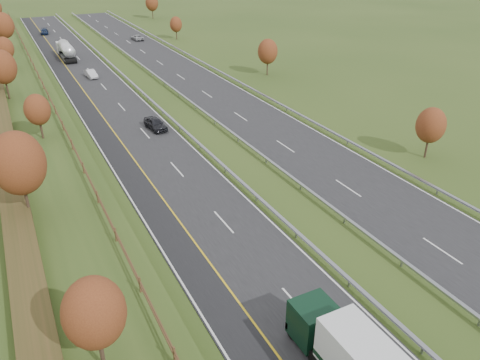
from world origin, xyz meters
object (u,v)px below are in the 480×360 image
Objects in this scene: car_oncoming at (137,37)px; car_dark_near at (155,124)px; road_tanker at (66,50)px; car_small_far at (44,31)px; car_silver_mid at (91,74)px.

car_dark_near is at bearing 71.72° from car_oncoming.
road_tanker is 2.46× the size of car_small_far.
car_oncoming is at bearing -37.06° from car_small_far.
car_dark_near is (3.85, -47.74, -1.05)m from road_tanker.
car_dark_near is 62.36m from car_oncoming.
car_small_far reaches higher than car_oncoming.
car_oncoming is (17.26, 30.36, -0.04)m from car_silver_mid.
car_dark_near is at bearing -90.63° from car_silver_mid.
car_small_far is (-0.73, 31.87, -1.16)m from road_tanker.
car_small_far is (-2.20, 49.41, -0.03)m from car_silver_mid.
car_small_far is at bearing 91.31° from road_tanker.
car_dark_near reaches higher than car_silver_mid.
car_small_far is at bearing 86.57° from car_dark_near.
road_tanker is 17.64m from car_silver_mid.
car_small_far is at bearing 87.42° from car_silver_mid.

